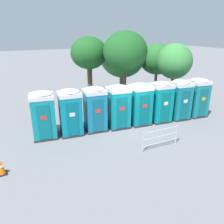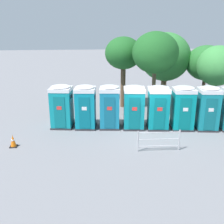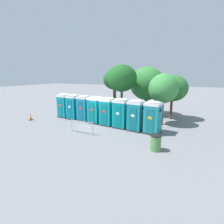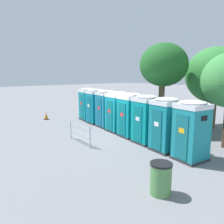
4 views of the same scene
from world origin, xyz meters
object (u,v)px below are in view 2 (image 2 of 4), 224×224
object	(u,v)px
portapotty_0	(62,106)
portapotty_4	(158,107)
portapotty_5	(183,108)
street_tree_2	(206,63)
street_tree_1	(123,54)
portapotty_2	(110,107)
traffic_cone	(13,141)
portapotty_6	(208,108)
portapotty_1	(86,107)
event_barrier	(159,140)
portapotty_3	(134,107)
street_tree_4	(165,57)
street_tree_3	(217,66)
street_tree_0	(155,53)

from	to	relation	value
portapotty_0	portapotty_4	bearing A→B (deg)	-8.82
portapotty_5	street_tree_2	world-z (taller)	street_tree_2
street_tree_1	portapotty_4	bearing A→B (deg)	-73.75
portapotty_2	portapotty_5	xyz separation A→B (m)	(4.16, -0.69, -0.00)
portapotty_2	portapotty_4	xyz separation A→B (m)	(2.77, -0.47, -0.00)
street_tree_2	traffic_cone	world-z (taller)	street_tree_2
portapotty_4	portapotty_6	xyz separation A→B (m)	(2.78, -0.45, 0.00)
portapotty_4	street_tree_2	bearing A→B (deg)	43.82
portapotty_5	portapotty_4	bearing A→B (deg)	170.90
portapotty_2	portapotty_6	bearing A→B (deg)	-9.38
portapotty_1	portapotty_2	distance (m)	1.41
portapotty_6	portapotty_0	bearing A→B (deg)	171.05
portapotty_1	portapotty_0	bearing A→B (deg)	169.40
traffic_cone	street_tree_1	bearing A→B (deg)	44.11
portapotty_0	portapotty_4	world-z (taller)	same
street_tree_1	street_tree_2	size ratio (longest dim) A/B	1.14
event_barrier	street_tree_2	bearing A→B (deg)	53.26
portapotty_1	portapotty_6	size ratio (longest dim) A/B	1.00
portapotty_3	street_tree_4	world-z (taller)	street_tree_4
portapotty_3	portapotty_4	bearing A→B (deg)	-9.01
portapotty_2	traffic_cone	xyz separation A→B (m)	(-5.05, -2.14, -0.97)
street_tree_2	street_tree_3	bearing A→B (deg)	-100.86
street_tree_0	street_tree_1	xyz separation A→B (m)	(-1.71, 2.13, -0.24)
portapotty_6	street_tree_0	bearing A→B (deg)	129.38
portapotty_2	street_tree_4	bearing A→B (deg)	47.34
portapotty_4	street_tree_1	distance (m)	5.47
portapotty_4	street_tree_3	xyz separation A→B (m)	(4.44, 2.12, 2.00)
street_tree_4	event_barrier	distance (m)	9.62
street_tree_2	street_tree_4	size ratio (longest dim) A/B	0.83
street_tree_4	street_tree_1	bearing A→B (deg)	-161.65
portapotty_2	street_tree_2	distance (m)	9.02
portapotty_1	portapotty_4	xyz separation A→B (m)	(4.17, -0.60, -0.00)
portapotty_5	event_barrier	world-z (taller)	portapotty_5
portapotty_0	event_barrier	world-z (taller)	portapotty_0
portapotty_0	street_tree_0	world-z (taller)	street_tree_0
street_tree_2	event_barrier	size ratio (longest dim) A/B	2.17
portapotty_6	street_tree_3	size ratio (longest dim) A/B	0.55
portapotty_2	street_tree_3	bearing A→B (deg)	12.88
portapotty_5	street_tree_1	world-z (taller)	street_tree_1
portapotty_0	street_tree_3	world-z (taller)	street_tree_3
street_tree_3	street_tree_0	bearing A→B (deg)	174.87
portapotty_0	street_tree_3	size ratio (longest dim) A/B	0.55
portapotty_2	portapotty_3	world-z (taller)	same
street_tree_1	portapotty_2	bearing A→B (deg)	-109.02
street_tree_1	street_tree_4	size ratio (longest dim) A/B	0.95
portapotty_5	street_tree_3	bearing A→B (deg)	37.45
portapotty_3	traffic_cone	bearing A→B (deg)	-163.60
street_tree_3	event_barrier	xyz separation A→B (m)	(-5.23, -5.05, -2.72)
portapotty_2	portapotty_5	distance (m)	4.22
portapotty_1	street_tree_4	distance (m)	8.42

